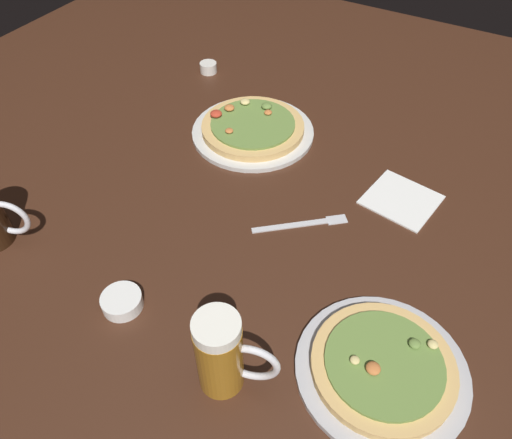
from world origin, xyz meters
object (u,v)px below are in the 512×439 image
object	(u,v)px
pizza_plate_far	(253,129)
napkin_folded	(401,199)
pizza_plate_near	(383,368)
beer_mug_amber	(222,354)
ramekin_butter	(122,302)
fork_left	(302,224)
ramekin_sauce	(208,67)

from	to	relation	value
pizza_plate_far	napkin_folded	distance (m)	0.43
napkin_folded	pizza_plate_near	bearing A→B (deg)	-76.20
pizza_plate_near	beer_mug_amber	bearing A→B (deg)	-147.47
pizza_plate_near	napkin_folded	bearing A→B (deg)	103.80
pizza_plate_far	napkin_folded	xyz separation A→B (m)	(0.42, -0.05, -0.01)
pizza_plate_near	beer_mug_amber	world-z (taller)	beer_mug_amber
pizza_plate_near	ramekin_butter	world-z (taller)	pizza_plate_near
ramekin_butter	fork_left	size ratio (longest dim) A/B	0.44
ramekin_butter	fork_left	world-z (taller)	ramekin_butter
napkin_folded	ramekin_butter	bearing A→B (deg)	-124.02
ramekin_sauce	fork_left	xyz separation A→B (m)	(0.54, -0.44, -0.01)
pizza_plate_far	beer_mug_amber	size ratio (longest dim) A/B	1.87
pizza_plate_near	fork_left	xyz separation A→B (m)	(-0.27, 0.24, -0.01)
ramekin_sauce	napkin_folded	bearing A→B (deg)	-20.29
beer_mug_amber	ramekin_sauce	size ratio (longest dim) A/B	3.33
napkin_folded	fork_left	size ratio (longest dim) A/B	0.86
pizza_plate_far	beer_mug_amber	world-z (taller)	beer_mug_amber
beer_mug_amber	ramekin_butter	size ratio (longest dim) A/B	2.23
pizza_plate_near	beer_mug_amber	size ratio (longest dim) A/B	1.71
fork_left	pizza_plate_far	bearing A→B (deg)	138.20
fork_left	napkin_folded	bearing A→B (deg)	48.06
pizza_plate_near	pizza_plate_far	distance (m)	0.71
pizza_plate_near	pizza_plate_far	bearing A→B (deg)	137.94
beer_mug_amber	fork_left	distance (m)	0.40
beer_mug_amber	ramekin_sauce	bearing A→B (deg)	125.17
pizza_plate_far	ramekin_sauce	size ratio (longest dim) A/B	6.22
pizza_plate_near	beer_mug_amber	xyz separation A→B (m)	(-0.22, -0.14, 0.07)
pizza_plate_near	napkin_folded	xyz separation A→B (m)	(-0.10, 0.42, -0.01)
fork_left	pizza_plate_near	bearing A→B (deg)	-42.30
ramekin_sauce	ramekin_butter	size ratio (longest dim) A/B	0.67
ramekin_butter	beer_mug_amber	bearing A→B (deg)	-6.61
napkin_folded	fork_left	distance (m)	0.24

